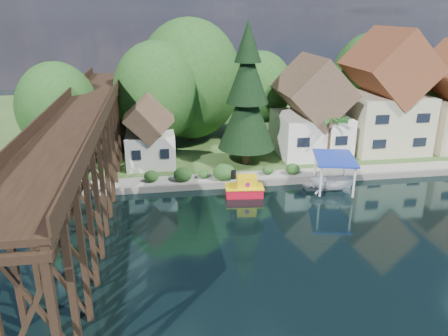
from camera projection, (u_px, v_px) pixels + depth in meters
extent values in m
plane|color=black|center=(291.00, 222.00, 34.93)|extent=(140.00, 140.00, 0.00)
cube|color=#375221|center=(225.00, 121.00, 66.46)|extent=(140.00, 52.00, 0.50)
cube|color=slate|center=(306.00, 180.00, 42.84)|extent=(60.00, 0.40, 0.62)
cube|color=gray|center=(321.00, 172.00, 44.27)|extent=(50.00, 2.60, 0.06)
cube|color=black|center=(33.00, 296.00, 19.37)|extent=(4.00, 0.36, 8.00)
cube|color=black|center=(49.00, 258.00, 22.35)|extent=(4.00, 0.36, 8.00)
cube|color=black|center=(61.00, 229.00, 25.32)|extent=(4.00, 0.36, 8.00)
cube|color=black|center=(70.00, 206.00, 28.30)|extent=(4.00, 0.36, 8.00)
cube|color=black|center=(78.00, 188.00, 31.27)|extent=(4.00, 0.36, 8.00)
cube|color=black|center=(85.00, 173.00, 34.25)|extent=(4.00, 0.36, 8.00)
cube|color=black|center=(90.00, 160.00, 37.23)|extent=(4.00, 0.36, 8.00)
cube|color=black|center=(95.00, 149.00, 40.20)|extent=(4.00, 0.36, 8.00)
cube|color=black|center=(99.00, 139.00, 43.18)|extent=(4.00, 0.36, 8.00)
cube|color=black|center=(102.00, 131.00, 46.15)|extent=(4.00, 0.36, 8.00)
cube|color=black|center=(105.00, 124.00, 49.13)|extent=(4.00, 0.36, 8.00)
cube|color=black|center=(108.00, 117.00, 52.10)|extent=(4.00, 0.36, 8.00)
cube|color=black|center=(110.00, 112.00, 55.08)|extent=(4.00, 0.36, 8.00)
cube|color=black|center=(62.00, 115.00, 35.23)|extent=(0.35, 44.00, 0.35)
cube|color=black|center=(106.00, 113.00, 35.73)|extent=(0.35, 44.00, 0.35)
cube|color=black|center=(84.00, 110.00, 35.38)|extent=(4.00, 44.00, 0.30)
cube|color=black|center=(57.00, 105.00, 34.91)|extent=(0.12, 44.00, 0.80)
cube|color=black|center=(108.00, 103.00, 35.48)|extent=(0.12, 44.00, 0.80)
cube|color=silver|center=(310.00, 134.00, 49.89)|extent=(7.50, 8.00, 4.50)
cube|color=brown|center=(313.00, 90.00, 48.21)|extent=(7.64, 8.64, 7.64)
cube|color=black|center=(304.00, 142.00, 45.75)|extent=(1.35, 0.08, 1.00)
cube|color=black|center=(341.00, 141.00, 46.36)|extent=(1.35, 0.08, 1.00)
cube|color=beige|center=(382.00, 121.00, 51.31)|extent=(8.50, 8.50, 6.50)
cube|color=brown|center=(389.00, 67.00, 49.18)|extent=(8.65, 9.18, 8.65)
cube|color=black|center=(381.00, 128.00, 46.87)|extent=(1.53, 0.08, 1.00)
cube|color=black|center=(422.00, 127.00, 47.56)|extent=(1.53, 0.08, 1.00)
cube|color=silver|center=(151.00, 149.00, 46.07)|extent=(5.00, 5.00, 3.50)
cube|color=brown|center=(149.00, 116.00, 44.87)|extent=(5.09, 5.40, 5.09)
cube|color=black|center=(136.00, 155.00, 43.45)|extent=(0.90, 0.08, 1.00)
cube|color=black|center=(165.00, 154.00, 43.85)|extent=(0.90, 0.08, 1.00)
cylinder|color=#382314|center=(159.00, 133.00, 50.23)|extent=(0.50, 0.50, 4.50)
ellipsoid|color=#224619|center=(157.00, 92.00, 48.62)|extent=(4.40, 4.40, 5.06)
cylinder|color=#382314|center=(191.00, 121.00, 54.45)|extent=(0.50, 0.50, 4.95)
ellipsoid|color=#224619|center=(190.00, 79.00, 52.68)|extent=(5.00, 5.00, 5.75)
cylinder|color=#382314|center=(260.00, 120.00, 56.83)|extent=(0.50, 0.50, 4.05)
ellipsoid|color=#224619|center=(260.00, 88.00, 55.38)|extent=(4.00, 4.00, 4.60)
cylinder|color=#382314|center=(368.00, 115.00, 58.91)|extent=(0.50, 0.50, 4.50)
ellipsoid|color=#224619|center=(372.00, 79.00, 57.31)|extent=(4.60, 4.60, 5.29)
cylinder|color=#382314|center=(440.00, 123.00, 56.50)|extent=(0.50, 0.50, 3.60)
ellipsoid|color=#224619|center=(445.00, 94.00, 55.21)|extent=(3.80, 3.80, 4.37)
cylinder|color=#382314|center=(63.00, 149.00, 45.15)|extent=(0.50, 0.50, 4.05)
ellipsoid|color=#224619|center=(57.00, 108.00, 43.70)|extent=(4.00, 4.00, 4.60)
ellipsoid|color=#1A4117|center=(183.00, 173.00, 41.91)|extent=(1.98, 1.98, 1.53)
ellipsoid|color=#1A4117|center=(203.00, 173.00, 42.53)|extent=(1.54, 1.54, 1.19)
ellipsoid|color=#1A4117|center=(224.00, 171.00, 42.27)|extent=(2.20, 2.20, 1.70)
ellipsoid|color=#1A4117|center=(151.00, 175.00, 41.69)|extent=(1.76, 1.76, 1.36)
ellipsoid|color=#1A4117|center=(268.00, 169.00, 43.56)|extent=(1.54, 1.54, 1.19)
ellipsoid|color=#1A4117|center=(293.00, 168.00, 43.61)|extent=(1.76, 1.76, 1.36)
cylinder|color=#382314|center=(246.00, 151.00, 46.50)|extent=(0.82, 0.82, 2.72)
cone|color=black|center=(247.00, 114.00, 45.12)|extent=(5.99, 5.99, 7.26)
cone|color=black|center=(248.00, 74.00, 43.73)|extent=(4.36, 4.36, 5.90)
cone|color=black|center=(248.00, 41.00, 42.66)|extent=(2.72, 2.72, 4.08)
cylinder|color=#382314|center=(328.00, 142.00, 46.41)|extent=(0.46, 0.46, 4.62)
ellipsoid|color=#1B4F1A|center=(330.00, 119.00, 45.55)|extent=(4.26, 4.26, 1.05)
cube|color=red|center=(244.00, 192.00, 39.92)|extent=(3.50, 2.10, 0.89)
cube|color=yellow|center=(244.00, 187.00, 39.76)|extent=(3.62, 2.22, 0.11)
cube|color=yellow|center=(247.00, 182.00, 39.61)|extent=(1.90, 1.51, 1.11)
cylinder|color=black|center=(233.00, 175.00, 39.30)|extent=(0.49, 0.49, 0.78)
cylinder|color=#AA0D6F|center=(248.00, 185.00, 38.96)|extent=(0.41, 0.13, 0.40)
cylinder|color=#AA0D6F|center=(246.00, 179.00, 40.26)|extent=(0.41, 0.13, 0.40)
cylinder|color=#AA0D6F|center=(257.00, 182.00, 39.66)|extent=(0.13, 0.41, 0.40)
imported|color=white|center=(323.00, 184.00, 41.55)|extent=(3.95, 2.90, 0.79)
imported|color=white|center=(333.00, 183.00, 40.90)|extent=(4.40, 2.50, 1.60)
cube|color=#1B36B3|center=(335.00, 158.00, 40.08)|extent=(4.65, 5.83, 0.19)
cylinder|color=white|center=(354.00, 182.00, 38.35)|extent=(0.19, 0.19, 2.89)
cylinder|color=white|center=(345.00, 165.00, 42.57)|extent=(0.19, 0.19, 2.89)
cylinder|color=white|center=(321.00, 181.00, 38.58)|extent=(0.19, 0.19, 2.89)
cylinder|color=white|center=(315.00, 165.00, 42.80)|extent=(0.19, 0.19, 2.89)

